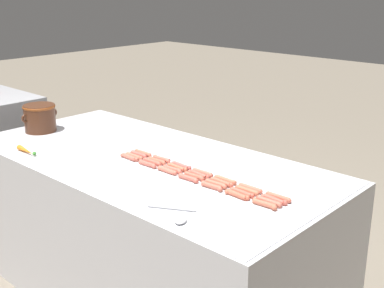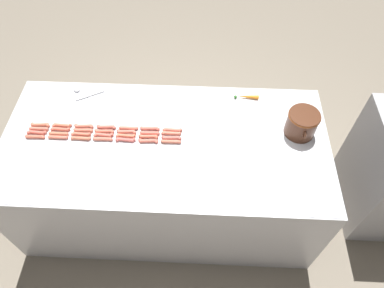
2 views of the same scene
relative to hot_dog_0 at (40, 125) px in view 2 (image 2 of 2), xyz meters
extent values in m
plane|color=#756B5B|center=(0.08, 0.87, -0.91)|extent=(20.00, 20.00, 0.00)
cube|color=#BCBCC1|center=(0.08, 0.87, -0.46)|extent=(1.06, 2.23, 0.90)
cube|color=silver|center=(0.08, 0.87, -0.01)|extent=(1.04, 2.19, 0.00)
cylinder|color=#C06148|center=(0.00, 0.00, 0.00)|extent=(0.03, 0.11, 0.03)
sphere|color=#C06148|center=(0.00, -0.06, 0.00)|extent=(0.03, 0.03, 0.03)
sphere|color=#C06148|center=(0.00, 0.06, 0.00)|extent=(0.03, 0.03, 0.03)
cylinder|color=#CB6048|center=(0.00, 0.15, 0.00)|extent=(0.03, 0.11, 0.03)
sphere|color=#CB6048|center=(0.00, 0.10, 0.00)|extent=(0.03, 0.03, 0.03)
sphere|color=#CB6048|center=(-0.01, 0.21, 0.00)|extent=(0.03, 0.03, 0.03)
cylinder|color=#C0604C|center=(0.00, 0.31, 0.00)|extent=(0.03, 0.11, 0.03)
sphere|color=#C0604C|center=(-0.01, 0.25, 0.00)|extent=(0.03, 0.03, 0.03)
sphere|color=#C0604C|center=(0.00, 0.36, 0.00)|extent=(0.03, 0.03, 0.03)
cylinder|color=#C65C4C|center=(0.00, 0.46, 0.00)|extent=(0.03, 0.11, 0.03)
sphere|color=#C65C4C|center=(-0.01, 0.41, 0.00)|extent=(0.03, 0.03, 0.03)
sphere|color=#C65C4C|center=(0.00, 0.52, 0.00)|extent=(0.03, 0.03, 0.03)
cylinder|color=#CC6450|center=(0.00, 0.62, 0.00)|extent=(0.03, 0.11, 0.03)
sphere|color=#CC6450|center=(0.00, 0.56, 0.00)|extent=(0.03, 0.03, 0.03)
sphere|color=#CC6450|center=(0.00, 0.67, 0.00)|extent=(0.03, 0.03, 0.03)
cylinder|color=#C35B4C|center=(0.00, 0.76, 0.00)|extent=(0.03, 0.11, 0.03)
sphere|color=#C35B4C|center=(-0.01, 0.71, 0.00)|extent=(0.03, 0.03, 0.03)
sphere|color=#C35B4C|center=(0.00, 0.82, 0.00)|extent=(0.03, 0.03, 0.03)
cylinder|color=#C2614F|center=(0.00, 0.92, 0.00)|extent=(0.03, 0.11, 0.03)
sphere|color=#C2614F|center=(0.01, 0.86, 0.00)|extent=(0.03, 0.03, 0.03)
sphere|color=#C2614F|center=(0.00, 0.98, 0.00)|extent=(0.03, 0.03, 0.03)
cylinder|color=#C66451|center=(0.03, 0.00, 0.00)|extent=(0.03, 0.11, 0.03)
sphere|color=#C66451|center=(0.03, -0.06, 0.00)|extent=(0.03, 0.03, 0.03)
sphere|color=#C66451|center=(0.04, 0.06, 0.00)|extent=(0.03, 0.03, 0.03)
cylinder|color=#CD5C49|center=(0.03, 0.15, 0.00)|extent=(0.03, 0.11, 0.03)
sphere|color=#CD5C49|center=(0.04, 0.09, 0.00)|extent=(0.03, 0.03, 0.03)
sphere|color=#CD5C49|center=(0.03, 0.21, 0.00)|extent=(0.03, 0.03, 0.03)
cylinder|color=#C0634D|center=(0.03, 0.31, 0.00)|extent=(0.03, 0.11, 0.03)
sphere|color=#C0634D|center=(0.03, 0.25, 0.00)|extent=(0.03, 0.03, 0.03)
sphere|color=#C0634D|center=(0.04, 0.37, 0.00)|extent=(0.03, 0.03, 0.03)
cylinder|color=#BF5C48|center=(0.04, 0.46, 0.00)|extent=(0.03, 0.11, 0.03)
sphere|color=#BF5C48|center=(0.03, 0.40, 0.00)|extent=(0.03, 0.03, 0.03)
sphere|color=#BF5C48|center=(0.04, 0.51, 0.00)|extent=(0.03, 0.03, 0.03)
cylinder|color=#CE5E4E|center=(0.03, 0.61, 0.00)|extent=(0.03, 0.11, 0.03)
sphere|color=#CE5E4E|center=(0.03, 0.55, 0.00)|extent=(0.03, 0.03, 0.03)
sphere|color=#CE5E4E|center=(0.04, 0.66, 0.00)|extent=(0.03, 0.03, 0.03)
cylinder|color=#CC5B4B|center=(0.04, 0.77, 0.00)|extent=(0.03, 0.11, 0.03)
sphere|color=#CC5B4B|center=(0.04, 0.71, 0.00)|extent=(0.03, 0.03, 0.03)
sphere|color=#CC5B4B|center=(0.04, 0.82, 0.00)|extent=(0.03, 0.03, 0.03)
cylinder|color=#C46751|center=(0.03, 0.91, 0.00)|extent=(0.03, 0.11, 0.03)
sphere|color=#C46751|center=(0.03, 0.86, 0.00)|extent=(0.03, 0.03, 0.03)
sphere|color=#C46751|center=(0.03, 0.97, 0.00)|extent=(0.03, 0.03, 0.03)
cylinder|color=#C85A4B|center=(0.07, 0.00, 0.00)|extent=(0.03, 0.11, 0.03)
sphere|color=#C85A4B|center=(0.07, -0.06, 0.00)|extent=(0.03, 0.03, 0.03)
sphere|color=#C85A4B|center=(0.06, 0.05, 0.00)|extent=(0.03, 0.03, 0.03)
cylinder|color=#C1674B|center=(0.07, 0.15, 0.00)|extent=(0.03, 0.11, 0.03)
sphere|color=#C1674B|center=(0.07, 0.09, 0.00)|extent=(0.03, 0.03, 0.03)
sphere|color=#C1674B|center=(0.07, 0.21, 0.00)|extent=(0.03, 0.03, 0.03)
cylinder|color=#CB614A|center=(0.07, 0.30, 0.00)|extent=(0.03, 0.11, 0.03)
sphere|color=#CB614A|center=(0.07, 0.25, 0.00)|extent=(0.03, 0.03, 0.03)
sphere|color=#CB614A|center=(0.06, 0.36, 0.00)|extent=(0.03, 0.03, 0.03)
cylinder|color=#C45B4C|center=(0.07, 0.46, 0.00)|extent=(0.03, 0.11, 0.03)
sphere|color=#C45B4C|center=(0.07, 0.40, 0.00)|extent=(0.03, 0.03, 0.03)
sphere|color=#C45B4C|center=(0.06, 0.51, 0.00)|extent=(0.03, 0.03, 0.03)
cylinder|color=#CA6348|center=(0.07, 0.61, 0.00)|extent=(0.03, 0.11, 0.03)
sphere|color=#CA6348|center=(0.07, 0.55, 0.00)|extent=(0.03, 0.03, 0.03)
sphere|color=#CA6348|center=(0.06, 0.66, 0.00)|extent=(0.03, 0.03, 0.03)
cylinder|color=#C25E47|center=(0.07, 0.76, 0.00)|extent=(0.03, 0.11, 0.03)
sphere|color=#C25E47|center=(0.06, 0.71, 0.00)|extent=(0.03, 0.03, 0.03)
sphere|color=#C25E47|center=(0.07, 0.82, 0.00)|extent=(0.03, 0.03, 0.03)
cylinder|color=#C05A4E|center=(0.07, 0.92, 0.00)|extent=(0.03, 0.11, 0.03)
sphere|color=#C05A4E|center=(0.07, 0.86, 0.00)|extent=(0.03, 0.03, 0.03)
sphere|color=#C05A4E|center=(0.07, 0.98, 0.00)|extent=(0.03, 0.03, 0.03)
cylinder|color=#CD6049|center=(0.11, 0.00, 0.00)|extent=(0.03, 0.11, 0.03)
sphere|color=#CD6049|center=(0.10, -0.06, 0.00)|extent=(0.03, 0.03, 0.03)
sphere|color=#CD6049|center=(0.11, 0.05, 0.00)|extent=(0.03, 0.03, 0.03)
cylinder|color=#C9654F|center=(0.10, 0.15, 0.00)|extent=(0.03, 0.11, 0.03)
sphere|color=#C9654F|center=(0.10, 0.10, 0.00)|extent=(0.03, 0.03, 0.03)
sphere|color=#C9654F|center=(0.10, 0.21, 0.00)|extent=(0.03, 0.03, 0.03)
cylinder|color=#C8674C|center=(0.10, 0.31, 0.00)|extent=(0.03, 0.11, 0.03)
sphere|color=#C8674C|center=(0.11, 0.25, 0.00)|extent=(0.03, 0.03, 0.03)
sphere|color=#C8674C|center=(0.10, 0.37, 0.00)|extent=(0.03, 0.03, 0.03)
cylinder|color=#C46450|center=(0.10, 0.46, 0.00)|extent=(0.03, 0.11, 0.03)
sphere|color=#C46450|center=(0.10, 0.40, 0.00)|extent=(0.03, 0.03, 0.03)
sphere|color=#C46450|center=(0.10, 0.51, 0.00)|extent=(0.03, 0.03, 0.03)
cylinder|color=#CA5A51|center=(0.10, 0.61, 0.00)|extent=(0.03, 0.11, 0.03)
sphere|color=#CA5A51|center=(0.11, 0.56, 0.00)|extent=(0.03, 0.03, 0.03)
sphere|color=#CA5A51|center=(0.10, 0.67, 0.00)|extent=(0.03, 0.03, 0.03)
cylinder|color=#C95D4C|center=(0.10, 0.77, 0.00)|extent=(0.03, 0.11, 0.03)
sphere|color=#C95D4C|center=(0.10, 0.71, 0.00)|extent=(0.03, 0.03, 0.03)
sphere|color=#C95D4C|center=(0.11, 0.82, 0.00)|extent=(0.03, 0.03, 0.03)
cylinder|color=#C3624C|center=(0.10, 0.92, 0.00)|extent=(0.03, 0.11, 0.03)
sphere|color=#C3624C|center=(0.10, 0.86, 0.00)|extent=(0.03, 0.03, 0.03)
sphere|color=#C3624C|center=(0.10, 0.97, 0.00)|extent=(0.03, 0.03, 0.03)
cylinder|color=#472616|center=(-0.03, 1.79, 0.08)|extent=(0.20, 0.20, 0.18)
torus|color=brown|center=(-0.03, 1.79, 0.16)|extent=(0.21, 0.21, 0.02)
torus|color=#472616|center=(-0.13, 1.79, 0.10)|extent=(0.06, 0.01, 0.06)
torus|color=#472616|center=(0.07, 1.79, 0.10)|extent=(0.06, 0.01, 0.06)
cylinder|color=#B7B7BC|center=(-0.30, 0.28, -0.01)|extent=(0.12, 0.20, 0.01)
ellipsoid|color=#B7B7BC|center=(-0.36, 0.17, 0.00)|extent=(0.09, 0.08, 0.02)
cone|color=orange|center=(-0.33, 1.45, 0.00)|extent=(0.04, 0.17, 0.03)
sphere|color=#387F2D|center=(-0.33, 1.36, 0.00)|extent=(0.02, 0.02, 0.02)
camera|label=1|loc=(-1.72, -1.15, 0.94)|focal=47.23mm
camera|label=2|loc=(1.51, 1.12, 1.88)|focal=33.02mm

